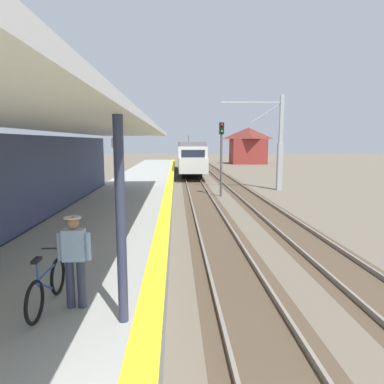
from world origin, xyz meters
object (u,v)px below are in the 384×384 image
at_px(approaching_train, 190,156).
at_px(bicycle_beside_commuter, 47,287).
at_px(distant_trackside_house, 248,145).
at_px(rail_signal_post, 221,151).
at_px(catenary_pylon_far_side, 277,145).
at_px(commuter_person, 75,257).

bearing_deg(approaching_train, bicycle_beside_commuter, -96.28).
bearing_deg(distant_trackside_house, bicycle_beside_commuter, -105.51).
bearing_deg(bicycle_beside_commuter, approaching_train, 83.72).
distance_m(rail_signal_post, catenary_pylon_far_side, 5.67).
bearing_deg(rail_signal_post, distant_trackside_house, 75.24).
xyz_separation_m(rail_signal_post, catenary_pylon_far_side, (4.81, 2.98, 0.41)).
relative_size(rail_signal_post, distant_trackside_house, 0.79).
xyz_separation_m(bicycle_beside_commuter, rail_signal_post, (5.49, 17.95, 1.90)).
bearing_deg(rail_signal_post, catenary_pylon_far_side, 31.78).
bearing_deg(bicycle_beside_commuter, rail_signal_post, 72.99).
distance_m(bicycle_beside_commuter, distant_trackside_house, 56.56).
xyz_separation_m(bicycle_beside_commuter, distant_trackside_house, (15.11, 54.47, 2.04)).
distance_m(approaching_train, commuter_person, 36.43).
bearing_deg(commuter_person, catenary_pylon_far_side, 64.96).
bearing_deg(distant_trackside_house, catenary_pylon_far_side, -98.16).
relative_size(approaching_train, catenary_pylon_far_side, 2.61).
relative_size(commuter_person, distant_trackside_house, 0.25).
relative_size(approaching_train, distant_trackside_house, 2.97).
relative_size(bicycle_beside_commuter, distant_trackside_house, 0.28).
height_order(bicycle_beside_commuter, catenary_pylon_far_side, catenary_pylon_far_side).
xyz_separation_m(bicycle_beside_commuter, catenary_pylon_far_side, (10.30, 20.93, 2.31)).
xyz_separation_m(commuter_person, bicycle_beside_commuter, (-0.52, 0.02, -0.55)).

